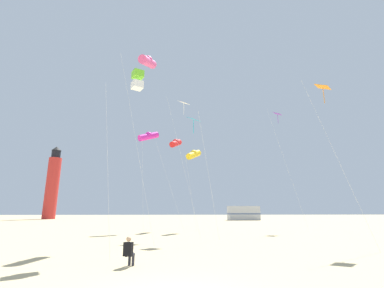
{
  "coord_description": "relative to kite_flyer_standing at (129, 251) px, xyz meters",
  "views": [
    {
      "loc": [
        0.25,
        -7.04,
        2.23
      ],
      "look_at": [
        0.97,
        9.69,
        6.28
      ],
      "focal_mm": 25.15,
      "sensor_mm": 36.0,
      "label": 1
    }
  ],
  "objects": [
    {
      "name": "kite_diamond_white",
      "position": [
        2.27,
        12.31,
        10.85
      ],
      "size": [
        2.95,
        2.17,
        12.27
      ],
      "color": "silver",
      "rests_on": "ground"
    },
    {
      "name": "kite_tube_magenta",
      "position": [
        -1.55,
        17.31,
        9.44
      ],
      "size": [
        2.36,
        2.14,
        10.76
      ],
      "color": "silver",
      "rests_on": "ground"
    },
    {
      "name": "kite_tube_scarlet",
      "position": [
        1.42,
        19.49,
        9.22
      ],
      "size": [
        3.35,
        3.58,
        10.54
      ],
      "color": "silver",
      "rests_on": "ground"
    },
    {
      "name": "lighthouse_distant",
      "position": [
        -27.7,
        52.69,
        7.22
      ],
      "size": [
        2.8,
        2.8,
        16.8
      ],
      "color": "red",
      "rests_on": "ground"
    },
    {
      "name": "kite_flyer_standing",
      "position": [
        0.0,
        0.0,
        0.0
      ],
      "size": [
        0.43,
        0.55,
        1.16
      ],
      "rotation": [
        0.0,
        0.0,
        2.88
      ],
      "color": "black",
      "rests_on": "ground"
    },
    {
      "name": "rv_van_silver",
      "position": [
        15.08,
        45.02,
        0.78
      ],
      "size": [
        6.55,
        2.68,
        2.8
      ],
      "rotation": [
        0.0,
        0.0,
        0.05
      ],
      "color": "#B7BABF",
      "rests_on": "ground"
    },
    {
      "name": "kite_box_lime",
      "position": [
        -0.61,
        3.33,
        9.1
      ],
      "size": [
        2.42,
        2.46,
        10.31
      ],
      "color": "silver",
      "rests_on": "ground"
    },
    {
      "name": "kite_tube_rainbow",
      "position": [
        -0.69,
        7.95,
        13.07
      ],
      "size": [
        3.07,
        3.2,
        14.4
      ],
      "color": "silver",
      "rests_on": "ground"
    },
    {
      "name": "kite_diamond_orange",
      "position": [
        11.67,
        4.95,
        9.29
      ],
      "size": [
        2.83,
        2.52,
        10.57
      ],
      "color": "silver",
      "rests_on": "ground"
    },
    {
      "name": "kite_tube_gold",
      "position": [
        3.46,
        17.48,
        7.47
      ],
      "size": [
        1.87,
        2.51,
        8.78
      ],
      "color": "silver",
      "rests_on": "ground"
    },
    {
      "name": "kite_diamond_violet",
      "position": [
        13.57,
        18.28,
        11.99
      ],
      "size": [
        3.46,
        2.45,
        13.52
      ],
      "color": "silver",
      "rests_on": "ground"
    },
    {
      "name": "kite_diamond_cyan",
      "position": [
        3.12,
        9.2,
        8.33
      ],
      "size": [
        2.54,
        2.54,
        9.54
      ],
      "color": "silver",
      "rests_on": "ground"
    }
  ]
}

